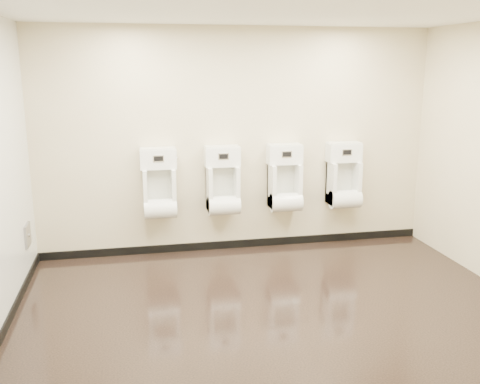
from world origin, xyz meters
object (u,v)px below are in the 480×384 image
object	(u,v)px
urinal_2	(285,183)
urinal_1	(223,186)
urinal_0	(159,188)
urinal_3	(344,180)
access_panel	(28,235)

from	to	relation	value
urinal_2	urinal_1	bearing A→B (deg)	180.00
urinal_0	urinal_2	size ratio (longest dim) A/B	1.00
urinal_0	urinal_2	world-z (taller)	same
urinal_0	urinal_1	distance (m)	0.78
urinal_1	urinal_3	bearing A→B (deg)	0.00
urinal_1	urinal_2	world-z (taller)	same
urinal_2	access_panel	bearing A→B (deg)	-172.53
urinal_1	access_panel	bearing A→B (deg)	-169.94
urinal_1	urinal_0	bearing A→B (deg)	180.00
access_panel	urinal_2	bearing A→B (deg)	7.47
urinal_0	urinal_1	xyz separation A→B (m)	(0.78, 0.00, 0.00)
urinal_2	urinal_0	bearing A→B (deg)	180.00
access_panel	urinal_2	size ratio (longest dim) A/B	0.30
urinal_1	urinal_2	size ratio (longest dim) A/B	1.00
urinal_0	urinal_3	bearing A→B (deg)	0.00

